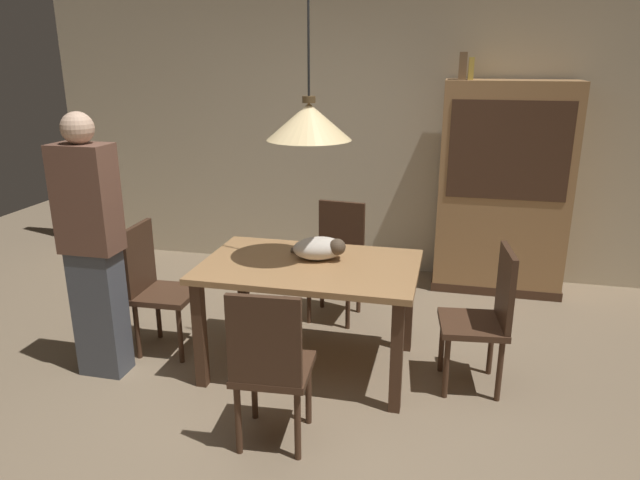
% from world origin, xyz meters
% --- Properties ---
extents(ground, '(10.00, 10.00, 0.00)m').
position_xyz_m(ground, '(0.00, 0.00, 0.00)').
color(ground, '#847056').
extents(back_wall, '(6.40, 0.10, 2.90)m').
position_xyz_m(back_wall, '(0.00, 2.65, 1.45)').
color(back_wall, beige).
rests_on(back_wall, ground).
extents(dining_table, '(1.40, 0.90, 0.75)m').
position_xyz_m(dining_table, '(-0.04, 0.56, 0.65)').
color(dining_table, '#A87A4C').
rests_on(dining_table, ground).
extents(chair_far_back, '(0.44, 0.44, 0.93)m').
position_xyz_m(chair_far_back, '(-0.03, 1.44, 0.51)').
color(chair_far_back, '#472D1E').
rests_on(chair_far_back, ground).
extents(chair_left_side, '(0.41, 0.41, 0.93)m').
position_xyz_m(chair_left_side, '(-1.16, 0.56, 0.51)').
color(chair_left_side, '#472D1E').
rests_on(chair_left_side, ground).
extents(chair_near_front, '(0.43, 0.43, 0.93)m').
position_xyz_m(chair_near_front, '(-0.03, -0.32, 0.51)').
color(chair_near_front, '#472D1E').
rests_on(chair_near_front, ground).
extents(chair_right_side, '(0.44, 0.44, 0.93)m').
position_xyz_m(chair_right_side, '(1.09, 0.57, 0.51)').
color(chair_right_side, '#472D1E').
rests_on(chair_right_side, ground).
extents(cat_sleeping, '(0.41, 0.33, 0.16)m').
position_xyz_m(cat_sleeping, '(0.01, 0.66, 0.83)').
color(cat_sleeping, beige).
rests_on(cat_sleeping, dining_table).
extents(pendant_lamp, '(0.52, 0.52, 1.30)m').
position_xyz_m(pendant_lamp, '(-0.04, 0.56, 1.66)').
color(pendant_lamp, beige).
extents(hutch_bookcase, '(1.12, 0.45, 1.85)m').
position_xyz_m(hutch_bookcase, '(1.27, 2.32, 0.89)').
color(hutch_bookcase, '#A87A4C').
rests_on(hutch_bookcase, ground).
extents(book_brown_thick, '(0.06, 0.24, 0.22)m').
position_xyz_m(book_brown_thick, '(0.85, 2.32, 1.96)').
color(book_brown_thick, brown).
rests_on(book_brown_thick, hutch_bookcase).
extents(book_yellow_short, '(0.04, 0.20, 0.18)m').
position_xyz_m(book_yellow_short, '(0.92, 2.32, 1.94)').
color(book_yellow_short, gold).
rests_on(book_yellow_short, hutch_bookcase).
extents(person_standing, '(0.36, 0.22, 1.73)m').
position_xyz_m(person_standing, '(-1.36, 0.19, 0.87)').
color(person_standing, '#4C515B').
rests_on(person_standing, ground).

